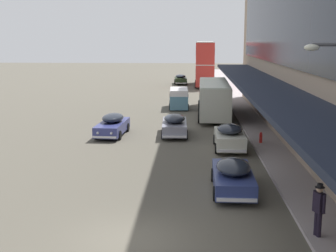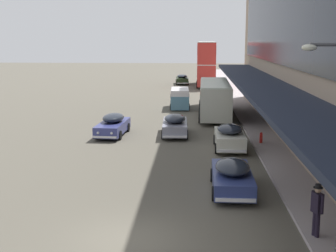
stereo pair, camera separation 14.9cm
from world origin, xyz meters
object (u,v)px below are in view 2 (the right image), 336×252
Objects in this scene: sedan_oncoming_front at (232,175)px; sedan_trailing_near at (230,137)px; transit_bus_kerbside_rear at (207,62)px; pedestrian_at_kerb at (317,208)px; vw_van at (180,97)px; sedan_second_near at (113,125)px; sedan_trailing_mid at (182,79)px; fire_hydrant at (261,138)px; sedan_second_mid at (175,125)px; transit_bus_kerbside_front at (215,97)px.

sedan_oncoming_front is 8.34m from sedan_trailing_near.
transit_bus_kerbside_rear is 6.19× the size of pedestrian_at_kerb.
sedan_oncoming_front is 1.03× the size of vw_van.
sedan_second_near is at bearing 121.64° from sedan_oncoming_front.
sedan_trailing_near is (0.50, 8.32, 0.04)m from sedan_oncoming_front.
sedan_trailing_near is (8.04, -3.92, 0.03)m from sedan_second_near.
sedan_trailing_near is at bearing -84.53° from sedan_trailing_mid.
transit_bus_kerbside_rear is 40.40m from sedan_trailing_near.
vw_van reaches higher than sedan_second_near.
pedestrian_at_kerb is (9.99, -17.35, 0.42)m from sedan_second_near.
pedestrian_at_kerb is (2.45, -5.11, 0.43)m from sedan_oncoming_front.
pedestrian_at_kerb is at bearing -79.72° from vw_van.
sedan_oncoming_front reaches higher than fire_hydrant.
pedestrian_at_kerb is at bearing -64.35° from sedan_oncoming_front.
sedan_second_mid is 1.08× the size of sedan_trailing_near.
pedestrian_at_kerb is (1.95, -13.43, 0.39)m from sedan_trailing_near.
sedan_oncoming_front is 0.94× the size of sedan_second_near.
pedestrian_at_kerb is at bearing -72.43° from sedan_second_mid.
transit_bus_kerbside_front reaches higher than sedan_oncoming_front.
fire_hydrant is at bearing -77.03° from transit_bus_kerbside_front.
vw_van is (-0.06, 13.39, 0.33)m from sedan_second_mid.
transit_bus_kerbside_front is 6.06m from vw_van.
pedestrian_at_kerb reaches higher than fire_hydrant.
vw_van reaches higher than sedan_trailing_mid.
fire_hydrant is at bearing 74.63° from sedan_oncoming_front.
sedan_oncoming_front is at bearing -83.03° from vw_van.
transit_bus_kerbside_rear is 37.27m from sedan_second_near.
sedan_trailing_mid is 2.57× the size of pedestrian_at_kerb.
fire_hydrant is (2.64, 9.59, -0.25)m from sedan_oncoming_front.
sedan_second_mid is (-3.17, -8.30, -1.01)m from transit_bus_kerbside_front.
sedan_oncoming_front is at bearing -105.37° from fire_hydrant.
vw_van is at bearing -97.96° from transit_bus_kerbside_rear.
sedan_second_mid is at bearing -110.89° from transit_bus_kerbside_front.
pedestrian_at_kerb is (6.04, -56.15, 0.43)m from sedan_trailing_mid.
vw_van is (-3.65, 17.48, 0.30)m from sedan_trailing_near.
sedan_trailing_mid is (-3.66, 30.33, -1.03)m from transit_bus_kerbside_front.
transit_bus_kerbside_rear is 23.17m from vw_van.
sedan_trailing_near is (3.60, -4.09, 0.03)m from sedan_second_mid.
sedan_trailing_mid is at bearing 96.88° from transit_bus_kerbside_front.
transit_bus_kerbside_front is 2.45× the size of sedan_trailing_near.
sedan_trailing_near reaches higher than sedan_oncoming_front.
pedestrian_at_kerb is at bearing -87.42° from transit_bus_kerbside_rear.
sedan_second_near is 39.01m from sedan_trailing_mid.
sedan_second_near is at bearing -101.76° from transit_bus_kerbside_rear.
fire_hydrant is (5.79, -16.21, -0.60)m from vw_van.
transit_bus_kerbside_rear is 2.65× the size of sedan_trailing_near.
pedestrian_at_kerb reaches higher than vw_van.
pedestrian_at_kerb reaches higher than sedan_trailing_near.
pedestrian_at_kerb is at bearing -81.73° from sedan_trailing_near.
sedan_trailing_near is 6.19× the size of fire_hydrant.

